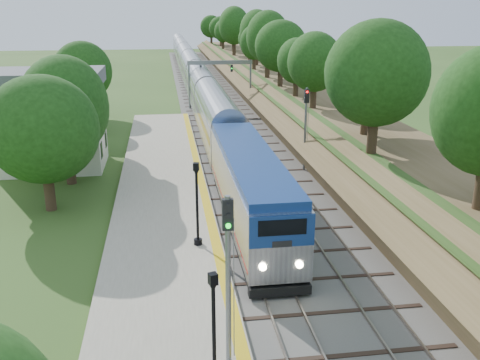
{
  "coord_description": "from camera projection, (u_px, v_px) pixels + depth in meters",
  "views": [
    {
      "loc": [
        -4.86,
        -14.53,
        12.79
      ],
      "look_at": [
        -0.5,
        15.87,
        2.8
      ],
      "focal_mm": 40.0,
      "sensor_mm": 36.0,
      "label": 1
    }
  ],
  "objects": [
    {
      "name": "lamppost_mid",
      "position": [
        214.0,
        338.0,
        17.77
      ],
      "size": [
        0.43,
        0.43,
        4.3
      ],
      "color": "black",
      "rests_on": "platform"
    },
    {
      "name": "signal_platform",
      "position": [
        228.0,
        263.0,
        18.47
      ],
      "size": [
        0.38,
        0.3,
        6.44
      ],
      "color": "slate",
      "rests_on": "platform"
    },
    {
      "name": "signal_farside",
      "position": [
        306.0,
        121.0,
        42.25
      ],
      "size": [
        0.37,
        0.29,
        6.66
      ],
      "color": "slate",
      "rests_on": "ground"
    },
    {
      "name": "yellow_stripe",
      "position": [
        210.0,
        218.0,
        32.91
      ],
      "size": [
        0.55,
        68.0,
        0.01
      ],
      "primitive_type": "cube",
      "color": "gold",
      "rests_on": "platform"
    },
    {
      "name": "lamppost_far",
      "position": [
        197.0,
        209.0,
        28.64
      ],
      "size": [
        0.46,
        0.46,
        4.65
      ],
      "color": "black",
      "rests_on": "platform"
    },
    {
      "name": "train",
      "position": [
        192.0,
        74.0,
        88.12
      ],
      "size": [
        2.97,
        139.17,
        4.36
      ],
      "color": "black",
      "rests_on": "trackbed"
    },
    {
      "name": "embankment",
      "position": [
        272.0,
        87.0,
        75.56
      ],
      "size": [
        10.64,
        170.0,
        11.7
      ],
      "color": "brown",
      "rests_on": "ground"
    },
    {
      "name": "signal_gantry",
      "position": [
        220.0,
        71.0,
        68.9
      ],
      "size": [
        8.4,
        0.38,
        6.2
      ],
      "color": "slate",
      "rests_on": "ground"
    },
    {
      "name": "station_building",
      "position": [
        51.0,
        119.0,
        43.37
      ],
      "size": [
        8.6,
        6.6,
        8.0
      ],
      "color": "beige",
      "rests_on": "ground"
    },
    {
      "name": "trees_behind_platform",
      "position": [
        68.0,
        139.0,
        34.83
      ],
      "size": [
        7.82,
        53.32,
        7.21
      ],
      "color": "#332316",
      "rests_on": "ground"
    },
    {
      "name": "trackbed",
      "position": [
        213.0,
        102.0,
        75.02
      ],
      "size": [
        9.5,
        170.0,
        0.28
      ],
      "color": "#4C4944",
      "rests_on": "ground"
    },
    {
      "name": "platform",
      "position": [
        164.0,
        223.0,
        32.59
      ],
      "size": [
        6.4,
        68.0,
        0.38
      ],
      "primitive_type": "cube",
      "color": "gray",
      "rests_on": "ground"
    }
  ]
}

